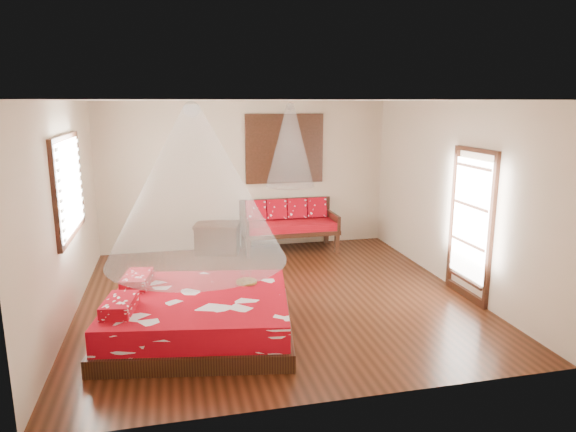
% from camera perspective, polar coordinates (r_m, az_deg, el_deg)
% --- Properties ---
extents(room, '(5.54, 5.54, 2.84)m').
position_cam_1_polar(room, '(7.19, -1.48, 1.50)').
color(room, black).
rests_on(room, ground).
extents(bed, '(2.50, 2.32, 0.65)m').
position_cam_1_polar(bed, '(6.42, -9.96, -10.81)').
color(bed, black).
rests_on(bed, floor).
extents(daybed, '(1.80, 0.80, 0.95)m').
position_cam_1_polar(daybed, '(9.81, 0.05, -0.74)').
color(daybed, black).
rests_on(daybed, floor).
extents(storage_chest, '(0.94, 0.78, 0.56)m').
position_cam_1_polar(storage_chest, '(9.73, -7.83, -2.42)').
color(storage_chest, black).
rests_on(storage_chest, floor).
extents(shutter_panel, '(1.52, 0.06, 1.32)m').
position_cam_1_polar(shutter_panel, '(9.91, -0.39, 7.48)').
color(shutter_panel, black).
rests_on(shutter_panel, wall_back).
extents(window_left, '(0.10, 1.74, 1.34)m').
position_cam_1_polar(window_left, '(7.32, -23.14, 3.06)').
color(window_left, black).
rests_on(window_left, wall_left).
extents(glazed_door, '(0.08, 1.02, 2.16)m').
position_cam_1_polar(glazed_door, '(7.73, 19.61, -0.95)').
color(glazed_door, black).
rests_on(glazed_door, floor).
extents(wine_tray, '(0.27, 0.27, 0.22)m').
position_cam_1_polar(wine_tray, '(6.67, -4.64, -6.94)').
color(wine_tray, brown).
rests_on(wine_tray, bed).
extents(mosquito_net_main, '(2.11, 2.11, 1.80)m').
position_cam_1_polar(mosquito_net_main, '(5.98, -10.34, 3.40)').
color(mosquito_net_main, white).
rests_on(mosquito_net_main, ceiling).
extents(mosquito_net_daybed, '(0.89, 0.89, 1.50)m').
position_cam_1_polar(mosquito_net_daybed, '(9.45, 0.23, 7.84)').
color(mosquito_net_daybed, white).
rests_on(mosquito_net_daybed, ceiling).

